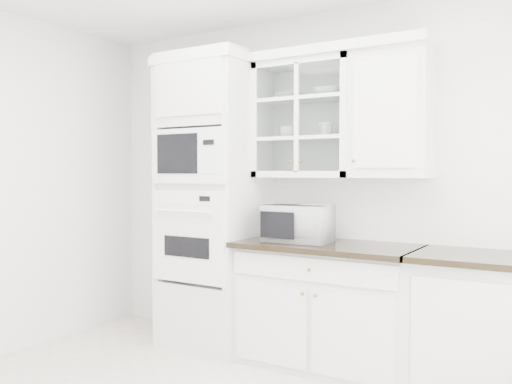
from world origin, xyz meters
The scene contains 12 objects.
room_shell centered at (0.00, 0.43, 1.78)m, with size 4.00×3.50×2.70m.
oven_column centered at (-0.75, 1.42, 1.20)m, with size 0.76×0.68×2.40m.
base_cabinet_run centered at (0.28, 1.45, 0.46)m, with size 1.32×0.67×0.92m.
extra_base_cabinet centered at (1.28, 1.45, 0.46)m, with size 0.72×0.67×0.92m.
upper_cabinet_glass centered at (0.03, 1.58, 1.85)m, with size 0.80×0.33×0.90m.
upper_cabinet_solid centered at (0.71, 1.58, 1.85)m, with size 0.55×0.33×0.90m, color silver.
crown_molding centered at (-0.07, 1.56, 2.33)m, with size 2.14×0.38×0.07m, color white.
countertop_microwave centered at (0.06, 1.40, 1.06)m, with size 0.48×0.40×0.28m, color white.
bowl_a centered at (-0.11, 1.59, 2.04)m, with size 0.21×0.21×0.05m, color white.
bowl_b centered at (0.21, 1.58, 2.04)m, with size 0.21×0.21×0.07m, color white.
cup_a centered at (-0.13, 1.58, 1.76)m, with size 0.12×0.12×0.09m, color white.
cup_b centered at (0.20, 1.58, 1.76)m, with size 0.11×0.11×0.11m, color white.
Camera 1 is at (1.91, -2.20, 1.43)m, focal length 38.00 mm.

